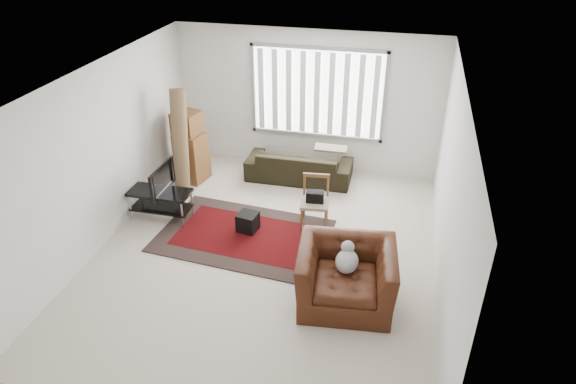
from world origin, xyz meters
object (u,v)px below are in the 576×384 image
Objects in this scene: tv_stand at (161,199)px; armchair at (346,272)px; side_chair at (315,200)px; moving_boxes at (190,149)px; sofa at (299,161)px.

armchair is (3.26, -1.32, 0.10)m from tv_stand.
side_chair is 0.62× the size of armchair.
moving_boxes is (-0.05, 1.41, 0.25)m from tv_stand.
moving_boxes is at bearing 152.17° from side_chair.
armchair is (3.31, -2.73, -0.15)m from moving_boxes.
sofa is at bearing 44.23° from tv_stand.
moving_boxes reaches higher than tv_stand.
side_chair is at bearing -21.48° from moving_boxes.
side_chair is at bearing 111.06° from sofa.
moving_boxes is at bearing 12.90° from sofa.
sofa is (1.93, 1.88, 0.01)m from tv_stand.
moving_boxes is 0.68× the size of sofa.
tv_stand is at bearing 151.93° from armchair.
sofa reaches higher than tv_stand.
armchair is (0.74, -1.72, 0.00)m from side_chair.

